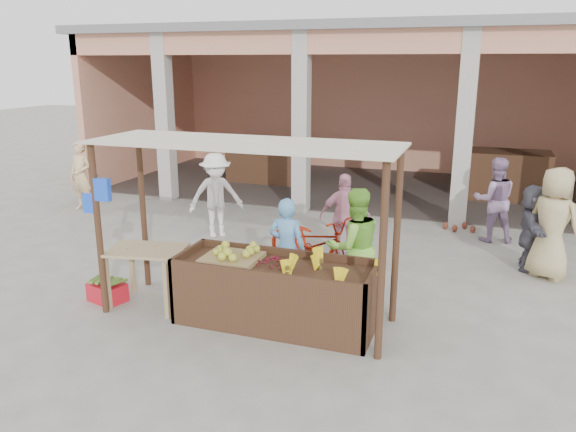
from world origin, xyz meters
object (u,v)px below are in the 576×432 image
at_px(red_crate, 107,292).
at_px(motorcycle, 314,242).
at_px(side_table, 147,258).
at_px(vendor_blue, 287,245).
at_px(vendor_green, 354,244).
at_px(fruit_stall, 275,295).

bearing_deg(red_crate, motorcycle, 56.98).
height_order(side_table, vendor_blue, vendor_blue).
xyz_separation_m(side_table, red_crate, (-0.66, -0.09, -0.57)).
bearing_deg(red_crate, vendor_blue, 39.07).
xyz_separation_m(vendor_green, motorcycle, (-0.88, 0.98, -0.38)).
distance_m(side_table, vendor_green, 2.91).
bearing_deg(side_table, fruit_stall, -10.44).
height_order(fruit_stall, side_table, side_table).
distance_m(side_table, motorcycle, 2.73).
height_order(red_crate, vendor_blue, vendor_blue).
bearing_deg(vendor_green, red_crate, -16.41).
distance_m(red_crate, vendor_blue, 2.69).
relative_size(red_crate, vendor_blue, 0.32).
bearing_deg(side_table, vendor_green, 9.27).
distance_m(side_table, vendor_blue, 1.98).
relative_size(fruit_stall, red_crate, 5.09).
bearing_deg(vendor_green, motorcycle, -83.09).
xyz_separation_m(fruit_stall, vendor_green, (0.81, 1.00, 0.49)).
bearing_deg(vendor_blue, red_crate, 24.92).
distance_m(vendor_green, motorcycle, 1.36).
bearing_deg(side_table, motorcycle, 35.97).
height_order(side_table, vendor_green, vendor_green).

